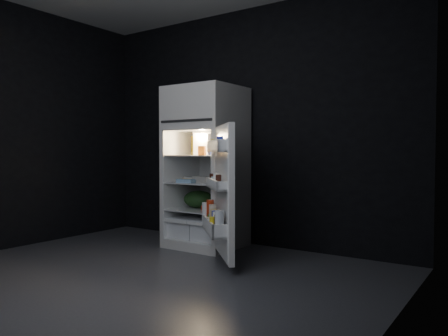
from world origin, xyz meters
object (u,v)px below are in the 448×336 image
Objects in this scene: fridge_door at (221,194)px; yogurt_tray at (215,208)px; milk_jug at (202,144)px; refrigerator at (207,161)px; egg_carton at (205,179)px.

fridge_door reaches higher than yogurt_tray.
fridge_door reaches higher than milk_jug.
refrigerator reaches higher than fridge_door.
refrigerator is 0.95m from fridge_door.
fridge_door is 0.73m from yogurt_tray.
egg_carton reaches higher than yogurt_tray.
fridge_door is (0.64, -0.65, -0.28)m from refrigerator.
milk_jug is 0.42m from egg_carton.
milk_jug is at bearing 168.52° from yogurt_tray.
yogurt_tray is (0.25, -0.10, -0.69)m from milk_jug.
refrigerator is 6.44× the size of yogurt_tray.
yogurt_tray is (0.19, -0.11, -0.50)m from refrigerator.
refrigerator is 0.25m from egg_carton.
milk_jug reaches higher than yogurt_tray.
egg_carton is 0.33m from yogurt_tray.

